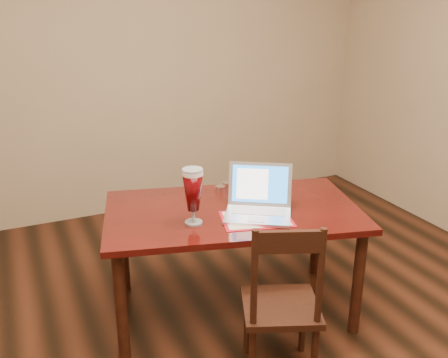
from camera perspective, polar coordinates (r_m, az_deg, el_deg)
name	(u,v)px	position (r m, az deg, el deg)	size (l,w,h in m)	color
room_shell	(278,17)	(1.95, 6.17, 17.96)	(4.51, 5.01, 2.71)	tan
dining_table	(232,220)	(2.90, 0.92, -4.68)	(1.61, 1.15, 0.99)	#460C09
dining_chair	(282,305)	(2.53, 6.61, -14.15)	(0.48, 0.47, 0.88)	black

